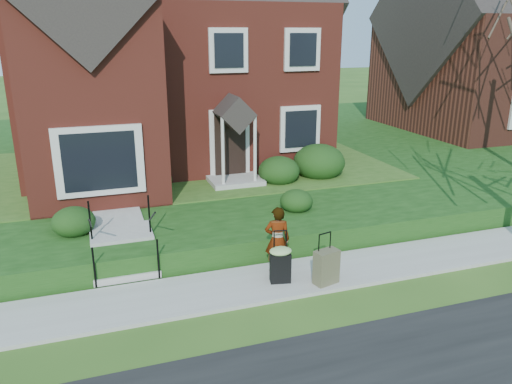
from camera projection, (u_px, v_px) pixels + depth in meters
name	position (u px, v px, depth m)	size (l,w,h in m)	color
ground	(253.00, 286.00, 10.55)	(120.00, 120.00, 0.00)	#2D5119
sidewalk	(253.00, 284.00, 10.53)	(60.00, 1.60, 0.08)	#9E9B93
terrace	(262.00, 149.00, 21.50)	(44.00, 20.00, 0.60)	#153A0F
walkway	(114.00, 199.00, 14.10)	(1.20, 6.00, 0.06)	#9E9B93
main_house	(161.00, 28.00, 17.54)	(10.40, 10.20, 9.40)	maroon
neighbour_house	(499.00, 29.00, 23.74)	(9.40, 8.00, 9.20)	#5E2A1F
front_steps	(123.00, 247.00, 11.30)	(1.40, 2.02, 1.50)	#9E9B93
foundation_shrubs	(243.00, 172.00, 15.05)	(9.58, 4.09, 1.18)	#15330F
woman	(277.00, 240.00, 10.79)	(0.55, 0.36, 1.51)	#999999
suitcase_black	(280.00, 262.00, 10.44)	(0.54, 0.48, 1.14)	black
suitcase_olive	(326.00, 267.00, 10.40)	(0.57, 0.41, 1.11)	brown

